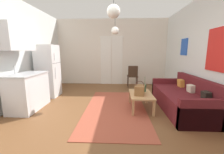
# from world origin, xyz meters

# --- Properties ---
(ground_plane) EXTENTS (5.29, 7.21, 0.10)m
(ground_plane) POSITION_xyz_m (0.00, 0.00, -0.05)
(ground_plane) COLOR brown
(wall_back) EXTENTS (4.89, 0.13, 2.81)m
(wall_back) POSITION_xyz_m (-0.00, 3.35, 1.39)
(wall_back) COLOR silver
(wall_back) RESTS_ON ground_plane
(wall_right) EXTENTS (0.12, 6.81, 2.81)m
(wall_right) POSITION_xyz_m (2.39, 0.00, 1.41)
(wall_right) COLOR silver
(wall_right) RESTS_ON ground_plane
(area_rug) EXTENTS (1.49, 2.83, 0.01)m
(area_rug) POSITION_xyz_m (0.23, 0.49, 0.01)
(area_rug) COLOR #9E4733
(area_rug) RESTS_ON ground_plane
(couch) EXTENTS (0.92, 2.07, 0.80)m
(couch) POSITION_xyz_m (1.93, 0.52, 0.27)
(couch) COLOR #5B191E
(couch) RESTS_ON ground_plane
(coffee_table) EXTENTS (0.54, 0.91, 0.40)m
(coffee_table) POSITION_xyz_m (0.86, 0.49, 0.35)
(coffee_table) COLOR tan
(coffee_table) RESTS_ON ground_plane
(bamboo_vase) EXTENTS (0.08, 0.08, 0.41)m
(bamboo_vase) POSITION_xyz_m (0.98, 0.66, 0.50)
(bamboo_vase) COLOR #47704C
(bamboo_vase) RESTS_ON coffee_table
(handbag) EXTENTS (0.28, 0.34, 0.34)m
(handbag) POSITION_xyz_m (0.81, 0.40, 0.52)
(handbag) COLOR brown
(handbag) RESTS_ON coffee_table
(refrigerator) EXTENTS (0.60, 0.60, 1.64)m
(refrigerator) POSITION_xyz_m (-1.94, 1.44, 0.82)
(refrigerator) COLOR white
(refrigerator) RESTS_ON ground_plane
(kitchen_counter) EXTENTS (0.60, 1.04, 2.06)m
(kitchen_counter) POSITION_xyz_m (-1.98, 0.38, 0.78)
(kitchen_counter) COLOR silver
(kitchen_counter) RESTS_ON ground_plane
(accent_chair) EXTENTS (0.42, 0.40, 0.88)m
(accent_chair) POSITION_xyz_m (0.87, 2.71, 0.50)
(accent_chair) COLOR #382619
(accent_chair) RESTS_ON ground_plane
(pendant_lamp_near) EXTENTS (0.25, 0.25, 0.78)m
(pendant_lamp_near) POSITION_xyz_m (0.20, -0.19, 2.15)
(pendant_lamp_near) COLOR black
(pendant_lamp_far) EXTENTS (0.22, 0.22, 0.88)m
(pendant_lamp_far) POSITION_xyz_m (0.19, 1.41, 2.05)
(pendant_lamp_far) COLOR black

